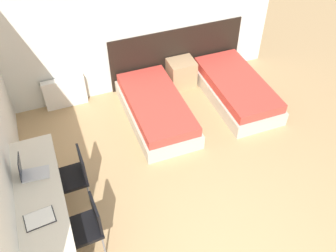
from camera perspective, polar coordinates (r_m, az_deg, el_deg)
name	(u,v)px	position (r m, az deg, el deg)	size (l,w,h in m)	color
wall_back	(129,21)	(6.54, -5.89, 15.56)	(5.41, 0.05, 2.70)	silver
headboard_panel	(177,54)	(7.15, 1.35, 10.85)	(2.58, 0.03, 1.06)	black
bed_near_window	(156,109)	(6.39, -1.81, 2.56)	(0.95, 1.91, 0.43)	beige
bed_near_door	(236,89)	(6.92, 10.32, 5.50)	(0.95, 1.91, 0.43)	beige
nightstand	(181,73)	(7.12, 2.03, 8.06)	(0.49, 0.41, 0.53)	tan
radiator	(65,93)	(6.86, -15.41, 4.92)	(0.73, 0.12, 0.57)	silver
desk	(42,203)	(4.87, -18.62, -11.04)	(0.56, 1.97, 0.78)	beige
chair_near_laptop	(74,174)	(5.21, -14.16, -7.17)	(0.44, 0.44, 0.83)	black
chair_near_notebook	(87,225)	(4.71, -12.30, -14.54)	(0.46, 0.46, 0.83)	black
laptop	(30,172)	(4.90, -20.27, -6.54)	(0.35, 0.24, 0.35)	silver
open_notebook	(40,218)	(4.52, -18.98, -13.17)	(0.35, 0.26, 0.02)	black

